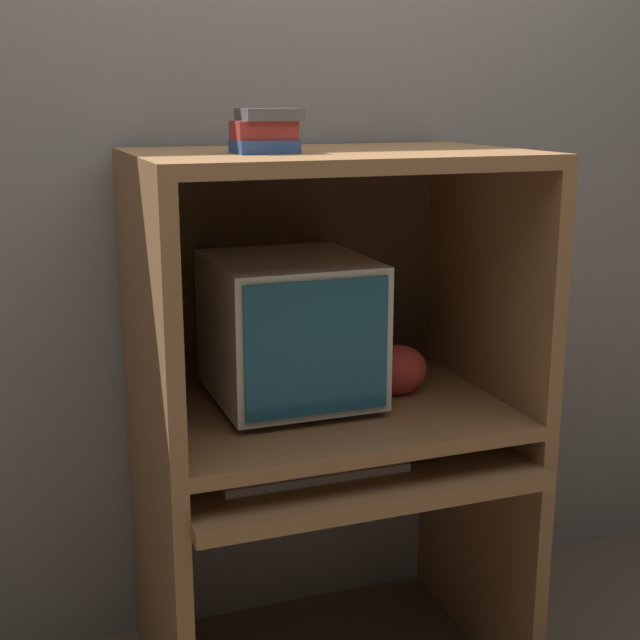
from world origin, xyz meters
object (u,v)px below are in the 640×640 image
Objects in this scene: keyboard at (312,469)px; book_stack at (265,131)px; crt_monitor at (289,329)px; mouse at (431,454)px; snack_bag at (397,370)px.

book_stack is (-0.07, 0.11, 0.81)m from keyboard.
crt_monitor is at bearing 84.69° from keyboard.
keyboard is 0.32m from mouse.
mouse is at bearing -41.30° from crt_monitor.
crt_monitor is at bearing 52.45° from book_stack.
keyboard is 0.82m from book_stack.
mouse is 0.90m from book_stack.
keyboard is 6.68× the size of mouse.
keyboard is 2.80× the size of snack_bag.
crt_monitor is 0.54m from book_stack.
snack_bag is at bearing 11.63° from book_stack.
mouse is 0.27m from snack_bag.
snack_bag reaches higher than mouse.
keyboard is 0.41m from snack_bag.
book_stack reaches higher than crt_monitor.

